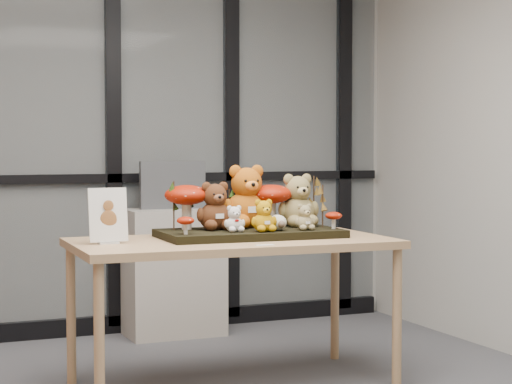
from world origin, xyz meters
name	(u,v)px	position (x,y,z in m)	size (l,w,h in m)	color
room_shell	(155,45)	(0.00, 0.00, 1.68)	(5.00, 5.00, 5.00)	#A9A79F
glass_partition	(46,123)	(0.00, 2.47, 1.42)	(4.90, 0.06, 2.78)	#2D383F
display_table	(232,252)	(0.68, 0.88, 0.71)	(1.69, 0.88, 0.78)	tan
diorama_tray	(250,233)	(0.80, 0.93, 0.80)	(0.96, 0.48, 0.04)	black
bear_pooh_yellow	(246,193)	(0.84, 1.07, 1.01)	(0.29, 0.26, 0.38)	#B85810
bear_brown_medium	(215,203)	(0.63, 1.01, 0.96)	(0.22, 0.19, 0.28)	#4F2813
bear_tan_back	(298,197)	(1.13, 1.03, 0.98)	(0.25, 0.22, 0.32)	olive
bear_small_yellow	(264,214)	(0.83, 0.80, 0.92)	(0.14, 0.13, 0.19)	#CE900A
bear_white_bow	(234,217)	(0.68, 0.85, 0.90)	(0.12, 0.11, 0.15)	white
bear_beige_small	(305,216)	(1.06, 0.80, 0.90)	(0.12, 0.11, 0.15)	#9C8C5C
plush_cream_hedgehog	(278,222)	(0.92, 0.83, 0.87)	(0.07, 0.06, 0.09)	silver
mushroom_back_left	(187,205)	(0.50, 1.08, 0.95)	(0.24, 0.24, 0.26)	#8F1604
mushroom_back_right	(271,203)	(0.99, 1.06, 0.95)	(0.23, 0.23, 0.26)	#8F1604
mushroom_front_left	(186,225)	(0.40, 0.82, 0.87)	(0.09, 0.09, 0.10)	#8F1604
mushroom_front_right	(334,219)	(1.24, 0.80, 0.87)	(0.09, 0.09, 0.10)	#8F1604
sprig_green_far_left	(174,206)	(0.42, 1.07, 0.95)	(0.05, 0.05, 0.26)	#16330B
sprig_green_mid_left	(189,209)	(0.53, 1.12, 0.93)	(0.05, 0.05, 0.21)	#16330B
sprig_dry_far_right	(314,201)	(1.23, 1.03, 0.96)	(0.05, 0.05, 0.28)	brown
sprig_dry_mid_right	(323,206)	(1.22, 0.90, 0.94)	(0.05, 0.05, 0.23)	brown
sprig_green_centre	(229,208)	(0.76, 1.12, 0.93)	(0.05, 0.05, 0.21)	#16330B
sign_holder	(108,218)	(0.03, 0.91, 0.91)	(0.20, 0.06, 0.28)	silver
label_card	(265,245)	(0.72, 0.54, 0.78)	(0.09, 0.03, 0.00)	white
cabinet	(174,272)	(0.80, 2.24, 0.42)	(0.64, 0.37, 0.85)	#A69E94
monitor	(173,185)	(0.80, 2.26, 1.01)	(0.45, 0.05, 0.32)	#4D5055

